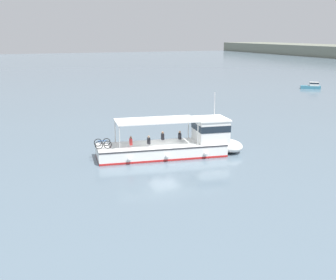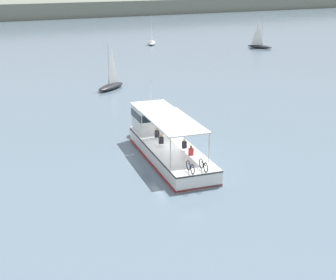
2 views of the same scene
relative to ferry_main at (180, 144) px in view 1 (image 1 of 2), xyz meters
name	(u,v)px [view 1 (image 1 of 2)]	position (x,y,z in m)	size (l,w,h in m)	color
ground_plane	(164,156)	(-0.11, -1.42, -1.02)	(400.00, 400.00, 0.00)	slate
ferry_main	(180,144)	(0.00, 0.00, 0.00)	(4.85, 13.03, 5.32)	white
motorboat_horizon_east	(312,86)	(-32.24, 41.36, -0.47)	(3.12, 3.70, 1.26)	teal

